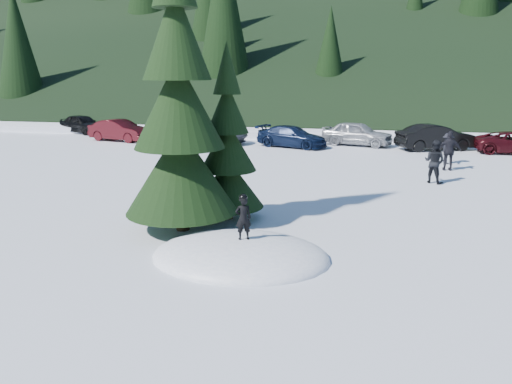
% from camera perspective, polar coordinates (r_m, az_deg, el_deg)
% --- Properties ---
extents(ground, '(200.00, 200.00, 0.00)m').
position_cam_1_polar(ground, '(12.53, -1.77, -7.47)').
color(ground, white).
rests_on(ground, ground).
extents(snow_mound, '(4.48, 3.52, 0.96)m').
position_cam_1_polar(snow_mound, '(12.53, -1.77, -7.47)').
color(snow_mound, white).
rests_on(snow_mound, ground).
extents(forest_hillside, '(200.00, 60.00, 25.00)m').
position_cam_1_polar(forest_hillside, '(65.88, 10.55, 20.36)').
color(forest_hillside, black).
rests_on(forest_hillside, ground).
extents(spruce_tall, '(3.20, 3.20, 8.60)m').
position_cam_1_polar(spruce_tall, '(14.13, -8.81, 8.64)').
color(spruce_tall, black).
rests_on(spruce_tall, ground).
extents(spruce_short, '(2.20, 2.20, 5.37)m').
position_cam_1_polar(spruce_short, '(15.28, -3.24, 4.54)').
color(spruce_short, black).
rests_on(spruce_short, ground).
extents(child_skier, '(0.46, 0.40, 1.08)m').
position_cam_1_polar(child_skier, '(12.19, -1.46, -3.01)').
color(child_skier, black).
rests_on(child_skier, snow_mound).
extents(adult_0, '(1.09, 1.03, 1.79)m').
position_cam_1_polar(adult_0, '(21.83, 19.72, 3.28)').
color(adult_0, black).
rests_on(adult_0, ground).
extents(adult_1, '(1.08, 0.46, 1.83)m').
position_cam_1_polar(adult_1, '(24.89, 21.22, 4.39)').
color(adult_1, black).
rests_on(adult_1, ground).
extents(adult_2, '(0.83, 1.11, 1.54)m').
position_cam_1_polar(adult_2, '(26.72, 21.06, 4.66)').
color(adult_2, black).
rests_on(adult_2, ground).
extents(car_0, '(4.40, 3.18, 1.39)m').
position_cam_1_polar(car_0, '(39.79, -19.23, 7.36)').
color(car_0, black).
rests_on(car_0, ground).
extents(car_1, '(4.51, 2.39, 1.41)m').
position_cam_1_polar(car_1, '(34.54, -15.29, 6.81)').
color(car_1, '#370A0E').
rests_on(car_1, ground).
extents(car_2, '(5.50, 3.20, 1.44)m').
position_cam_1_polar(car_2, '(32.40, -5.50, 6.83)').
color(car_2, '#505158').
rests_on(car_2, ground).
extents(car_3, '(4.76, 3.11, 1.28)m').
position_cam_1_polar(car_3, '(30.69, 4.13, 6.34)').
color(car_3, black).
rests_on(car_3, ground).
extents(car_4, '(4.68, 2.88, 1.49)m').
position_cam_1_polar(car_4, '(31.91, 11.48, 6.57)').
color(car_4, '#919398').
rests_on(car_4, ground).
extents(car_5, '(4.82, 3.16, 1.50)m').
position_cam_1_polar(car_5, '(31.27, 19.87, 5.90)').
color(car_5, black).
rests_on(car_5, ground).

